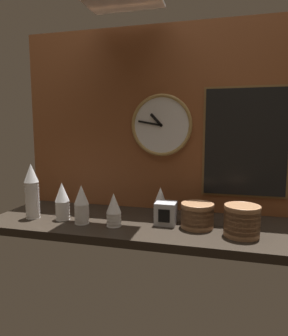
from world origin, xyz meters
name	(u,v)px	position (x,y,z in m)	size (l,w,h in m)	color
ground_plane	(143,224)	(0.00, 0.00, -0.02)	(1.60, 0.56, 0.04)	black
wall_tiled_back	(155,120)	(0.00, 0.27, 0.53)	(1.60, 0.03, 1.05)	brown
cup_stack_center	(114,210)	(-0.12, -0.11, 0.08)	(0.07, 0.07, 0.16)	white
cup_stack_far_left	(32,191)	(-0.59, -0.10, 0.15)	(0.07, 0.07, 0.29)	white
cup_stack_left	(62,201)	(-0.42, -0.08, 0.10)	(0.07, 0.07, 0.20)	white
cup_stack_center_left	(82,204)	(-0.29, -0.12, 0.10)	(0.07, 0.07, 0.20)	white
cup_stack_center_right	(160,202)	(0.07, 0.09, 0.08)	(0.07, 0.07, 0.16)	white
bowl_stack_far_right	(242,220)	(0.48, -0.10, 0.07)	(0.16, 0.16, 0.14)	#996B47
bowl_stack_right	(197,215)	(0.28, -0.03, 0.06)	(0.16, 0.16, 0.12)	#996B47
wall_clock	(161,125)	(0.05, 0.23, 0.49)	(0.35, 0.03, 0.35)	white
menu_board	(245,143)	(0.51, 0.24, 0.40)	(0.45, 0.01, 0.60)	olive
napkin_dispenser	(166,213)	(0.12, -0.02, 0.06)	(0.10, 0.10, 0.11)	#B7B7BC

